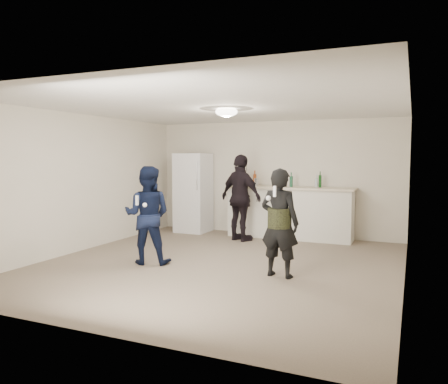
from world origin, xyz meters
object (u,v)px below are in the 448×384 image
at_px(counter, 290,214).
at_px(fridge, 193,193).
at_px(man, 147,215).
at_px(spectator, 241,198).
at_px(shaker, 256,182).
at_px(woman, 280,223).

height_order(counter, fridge, fridge).
relative_size(man, spectator, 0.89).
height_order(shaker, woman, woman).
relative_size(shaker, man, 0.11).
distance_m(shaker, woman, 3.31).
xyz_separation_m(man, woman, (2.17, 0.08, -0.01)).
xyz_separation_m(shaker, spectator, (-0.10, -0.67, -0.29)).
distance_m(fridge, spectator, 1.53).
height_order(counter, woman, woman).
bearing_deg(counter, man, -116.53).
bearing_deg(shaker, counter, 0.46).
xyz_separation_m(woman, spectator, (-1.49, 2.31, 0.11)).
xyz_separation_m(fridge, spectator, (1.41, -0.60, -0.01)).
height_order(woman, spectator, spectator).
bearing_deg(man, spectator, -124.27).
bearing_deg(fridge, spectator, -23.19).
distance_m(man, woman, 2.18).
bearing_deg(fridge, shaker, 2.43).
bearing_deg(fridge, counter, 1.78).
height_order(counter, man, man).
distance_m(man, spectator, 2.48).
bearing_deg(fridge, woman, -45.10).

